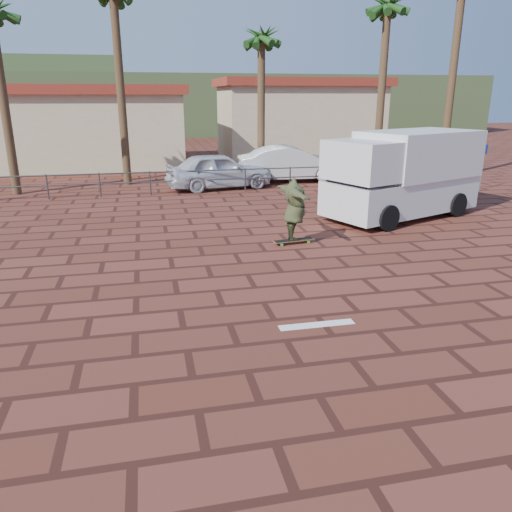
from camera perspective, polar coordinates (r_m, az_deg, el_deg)
The scene contains 14 objects.
ground at distance 10.02m, azimuth 0.90°, elevation -5.34°, with size 120.00×120.00×0.00m, color #602A20.
paint_stripe at distance 9.16m, azimuth 6.96°, elevation -7.80°, with size 1.40×0.22×0.01m, color white.
guardrail at distance 21.32m, azimuth -6.59°, elevation 8.93°, with size 24.06×0.06×1.00m.
palm_center at distance 25.22m, azimuth 0.62°, elevation 23.35°, with size 2.40×2.40×7.75m.
palm_right at distance 25.78m, azimuth 14.80°, elevation 25.44°, with size 2.40×2.40×9.05m.
building_west at distance 31.25m, azimuth -20.08°, elevation 13.77°, with size 12.60×7.60×4.50m.
building_east at distance 34.51m, azimuth 4.87°, elevation 15.46°, with size 10.60×6.60×5.00m.
hill_front at distance 59.01m, azimuth -10.77°, elevation 16.65°, with size 70.00×18.00×6.00m, color #384C28.
longboard at distance 13.96m, azimuth 4.33°, elevation 1.79°, with size 1.21×0.42×0.12m.
skateboarder at distance 13.74m, azimuth 4.42°, elevation 5.34°, with size 2.13×0.58×1.73m, color #393E21.
campervan at distance 17.61m, azimuth 16.52°, elevation 9.11°, with size 5.91×4.14×2.83m.
car_silver at distance 22.41m, azimuth -4.26°, elevation 9.71°, with size 1.86×4.62×1.57m, color silver.
car_white at distance 24.33m, azimuth 4.05°, elevation 10.47°, with size 1.76×5.06×1.67m, color silver.
street_sign at distance 23.79m, azimuth 24.56°, elevation 10.08°, with size 0.38×0.19×1.97m.
Camera 1 is at (-2.13, -8.96, 3.95)m, focal length 35.00 mm.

